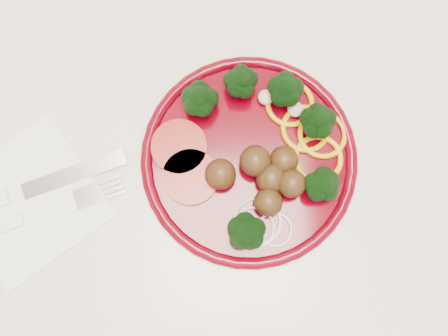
{
  "coord_description": "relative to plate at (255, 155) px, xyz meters",
  "views": [
    {
      "loc": [
        0.03,
        1.56,
        1.48
      ],
      "look_at": [
        0.04,
        1.66,
        0.92
      ],
      "focal_mm": 40.0,
      "sensor_mm": 36.0,
      "label": 1
    }
  ],
  "objects": [
    {
      "name": "plate",
      "position": [
        0.0,
        0.0,
        0.0
      ],
      "size": [
        0.25,
        0.25,
        0.06
      ],
      "rotation": [
        0.0,
        0.0,
        0.05
      ],
      "color": "#50000A",
      "rests_on": "counter"
    },
    {
      "name": "fork",
      "position": [
        -0.29,
        -0.06,
        -0.01
      ],
      "size": [
        0.2,
        0.08,
        0.01
      ],
      "rotation": [
        0.0,
        0.0,
        0.29
      ],
      "color": "white",
      "rests_on": "napkin"
    },
    {
      "name": "counter",
      "position": [
        -0.08,
        0.02,
        -0.47
      ],
      "size": [
        2.4,
        0.6,
        0.9
      ],
      "color": "beige",
      "rests_on": "ground"
    },
    {
      "name": "knife",
      "position": [
        -0.29,
        -0.03,
        -0.01
      ],
      "size": [
        0.23,
        0.08,
        0.01
      ],
      "rotation": [
        0.0,
        0.0,
        0.29
      ],
      "color": "silver",
      "rests_on": "napkin"
    },
    {
      "name": "napkin",
      "position": [
        -0.27,
        -0.03,
        -0.01
      ],
      "size": [
        0.21,
        0.21,
        0.0
      ],
      "primitive_type": "cube",
      "rotation": [
        0.0,
        0.0,
        0.57
      ],
      "color": "white",
      "rests_on": "counter"
    }
  ]
}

